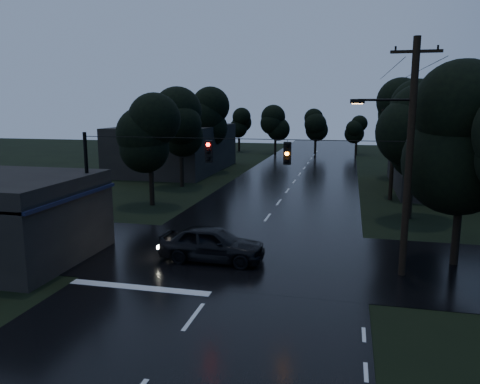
% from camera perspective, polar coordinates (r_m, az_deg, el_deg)
% --- Properties ---
extents(main_road, '(12.00, 120.00, 0.02)m').
position_cam_1_polar(main_road, '(40.45, 5.80, 0.13)').
color(main_road, black).
rests_on(main_road, ground).
extents(cross_street, '(60.00, 9.00, 0.02)m').
position_cam_1_polar(cross_street, '(23.23, -0.06, -7.74)').
color(cross_street, black).
rests_on(cross_street, ground).
extents(building_far_right, '(10.00, 14.00, 4.40)m').
position_cam_1_polar(building_far_right, '(44.67, 24.69, 3.06)').
color(building_far_right, black).
rests_on(building_far_right, ground).
extents(building_far_left, '(10.00, 16.00, 5.00)m').
position_cam_1_polar(building_far_left, '(53.23, -7.87, 5.31)').
color(building_far_left, black).
rests_on(building_far_left, ground).
extents(utility_pole_main, '(3.50, 0.30, 10.00)m').
position_cam_1_polar(utility_pole_main, '(20.70, 19.71, 4.30)').
color(utility_pole_main, black).
rests_on(utility_pole_main, ground).
extents(utility_pole_far, '(2.00, 0.30, 7.50)m').
position_cam_1_polar(utility_pole_far, '(37.76, 18.13, 4.86)').
color(utility_pole_far, black).
rests_on(utility_pole_far, ground).
extents(anchor_pole_left, '(0.18, 0.18, 6.00)m').
position_cam_1_polar(anchor_pole_left, '(24.39, -18.04, -0.10)').
color(anchor_pole_left, black).
rests_on(anchor_pole_left, ground).
extents(span_signals, '(15.00, 0.37, 1.12)m').
position_cam_1_polar(span_signals, '(21.05, 0.79, 4.97)').
color(span_signals, black).
rests_on(span_signals, ground).
extents(tree_corner_near, '(4.48, 4.48, 9.44)m').
position_cam_1_polar(tree_corner_near, '(23.04, 25.73, 6.29)').
color(tree_corner_near, black).
rests_on(tree_corner_near, ground).
extents(tree_left_a, '(3.92, 3.92, 8.26)m').
position_cam_1_polar(tree_left_a, '(34.52, -10.94, 6.98)').
color(tree_left_a, black).
rests_on(tree_left_a, ground).
extents(tree_left_b, '(4.20, 4.20, 8.85)m').
position_cam_1_polar(tree_left_b, '(42.13, -7.25, 8.21)').
color(tree_left_b, black).
rests_on(tree_left_b, ground).
extents(tree_left_c, '(4.48, 4.48, 9.44)m').
position_cam_1_polar(tree_left_c, '(51.78, -3.99, 9.11)').
color(tree_left_c, black).
rests_on(tree_left_c, ground).
extents(tree_right_a, '(4.20, 4.20, 8.85)m').
position_cam_1_polar(tree_right_a, '(31.76, 20.46, 6.89)').
color(tree_right_a, black).
rests_on(tree_right_a, ground).
extents(tree_right_b, '(4.48, 4.48, 9.44)m').
position_cam_1_polar(tree_right_b, '(39.75, 19.96, 8.07)').
color(tree_right_b, black).
rests_on(tree_right_b, ground).
extents(tree_right_c, '(4.76, 4.76, 10.03)m').
position_cam_1_polar(tree_right_c, '(49.74, 19.37, 8.92)').
color(tree_right_c, black).
rests_on(tree_right_c, ground).
extents(car, '(5.06, 2.13, 1.71)m').
position_cam_1_polar(car, '(22.27, -3.41, -6.27)').
color(car, black).
rests_on(car, ground).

